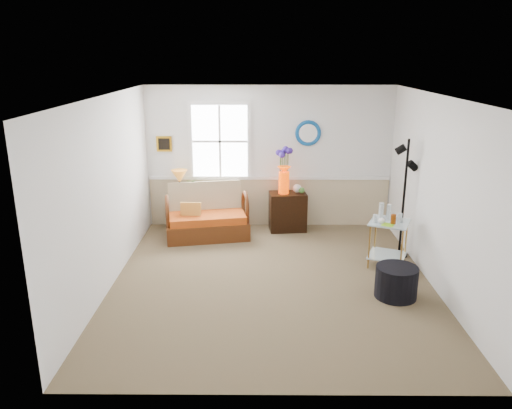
{
  "coord_description": "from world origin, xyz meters",
  "views": [
    {
      "loc": [
        -0.18,
        -6.53,
        3.12
      ],
      "look_at": [
        -0.23,
        0.45,
        1.01
      ],
      "focal_mm": 35.0,
      "sensor_mm": 36.0,
      "label": 1
    }
  ],
  "objects_px": {
    "side_table": "(388,244)",
    "floor_lamp": "(404,199)",
    "loveseat": "(207,212)",
    "cabinet": "(288,212)",
    "ottoman": "(396,282)",
    "lamp_stand": "(183,213)"
  },
  "relations": [
    {
      "from": "cabinet",
      "to": "side_table",
      "type": "bearing_deg",
      "value": -53.53
    },
    {
      "from": "lamp_stand",
      "to": "floor_lamp",
      "type": "relative_size",
      "value": 0.3
    },
    {
      "from": "loveseat",
      "to": "floor_lamp",
      "type": "height_order",
      "value": "floor_lamp"
    },
    {
      "from": "side_table",
      "to": "ottoman",
      "type": "xyz_separation_m",
      "value": [
        -0.14,
        -1.05,
        -0.14
      ]
    },
    {
      "from": "loveseat",
      "to": "lamp_stand",
      "type": "xyz_separation_m",
      "value": [
        -0.5,
        0.48,
        -0.18
      ]
    },
    {
      "from": "lamp_stand",
      "to": "side_table",
      "type": "xyz_separation_m",
      "value": [
        3.39,
        -1.72,
        0.07
      ]
    },
    {
      "from": "side_table",
      "to": "floor_lamp",
      "type": "relative_size",
      "value": 0.37
    },
    {
      "from": "cabinet",
      "to": "floor_lamp",
      "type": "xyz_separation_m",
      "value": [
        1.74,
        -1.22,
        0.6
      ]
    },
    {
      "from": "ottoman",
      "to": "loveseat",
      "type": "bearing_deg",
      "value": 140.26
    },
    {
      "from": "lamp_stand",
      "to": "ottoman",
      "type": "relative_size",
      "value": 1.02
    },
    {
      "from": "loveseat",
      "to": "cabinet",
      "type": "relative_size",
      "value": 2.01
    },
    {
      "from": "loveseat",
      "to": "ottoman",
      "type": "distance_m",
      "value": 3.58
    },
    {
      "from": "ottoman",
      "to": "side_table",
      "type": "bearing_deg",
      "value": 82.61
    },
    {
      "from": "cabinet",
      "to": "ottoman",
      "type": "xyz_separation_m",
      "value": [
        1.31,
        -2.65,
        -0.14
      ]
    },
    {
      "from": "side_table",
      "to": "floor_lamp",
      "type": "height_order",
      "value": "floor_lamp"
    },
    {
      "from": "lamp_stand",
      "to": "ottoman",
      "type": "distance_m",
      "value": 4.27
    },
    {
      "from": "floor_lamp",
      "to": "lamp_stand",
      "type": "bearing_deg",
      "value": 177.65
    },
    {
      "from": "loveseat",
      "to": "side_table",
      "type": "xyz_separation_m",
      "value": [
        2.89,
        -1.24,
        -0.11
      ]
    },
    {
      "from": "lamp_stand",
      "to": "cabinet",
      "type": "height_order",
      "value": "cabinet"
    },
    {
      "from": "cabinet",
      "to": "side_table",
      "type": "xyz_separation_m",
      "value": [
        1.44,
        -1.6,
        0.0
      ]
    },
    {
      "from": "loveseat",
      "to": "ottoman",
      "type": "height_order",
      "value": "loveseat"
    },
    {
      "from": "lamp_stand",
      "to": "loveseat",
      "type": "bearing_deg",
      "value": -43.85
    }
  ]
}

